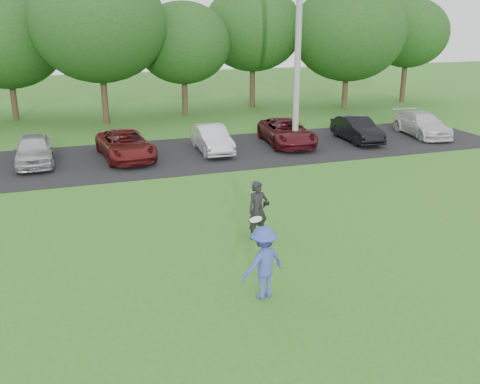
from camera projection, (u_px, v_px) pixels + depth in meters
name	position (u px, v px, depth m)	size (l,w,h in m)	color
ground	(290.00, 292.00, 12.15)	(100.00, 100.00, 0.00)	#366B1E
parking_lot	(171.00, 156.00, 23.82)	(32.00, 6.50, 0.03)	black
utility_pole	(298.00, 38.00, 23.57)	(0.28, 0.28, 10.02)	gray
frisbee_player	(263.00, 262.00, 11.70)	(1.22, 0.93, 1.92)	#3C4CA9
camera_bystander	(258.00, 210.00, 14.82)	(0.67, 0.50, 1.67)	black
parked_cars	(184.00, 140.00, 23.94)	(28.38, 4.83, 1.26)	#5A5D62
tree_row	(159.00, 34.00, 31.50)	(42.39, 9.85, 8.64)	#38281C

